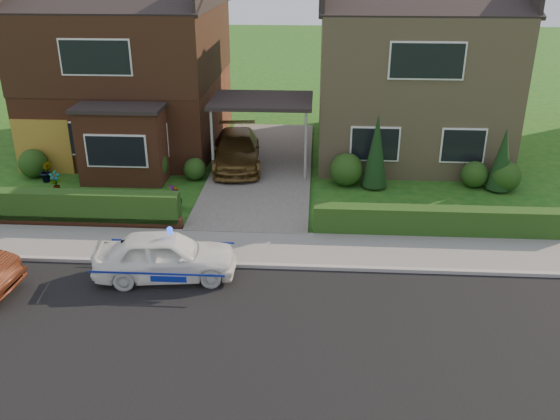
{
  "coord_description": "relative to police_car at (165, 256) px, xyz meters",
  "views": [
    {
      "loc": [
        2.07,
        -10.91,
        7.86
      ],
      "look_at": [
        1.16,
        3.5,
        1.52
      ],
      "focal_mm": 38.0,
      "sensor_mm": 36.0,
      "label": 1
    }
  ],
  "objects": [
    {
      "name": "potted_plant_a",
      "position": [
        -5.34,
        5.67,
        -0.25
      ],
      "size": [
        0.46,
        0.38,
        0.75
      ],
      "primitive_type": "imported",
      "rotation": [
        0.0,
        0.0,
        0.33
      ],
      "color": "gray",
      "rests_on": "ground"
    },
    {
      "name": "house_left",
      "position": [
        -4.04,
        11.5,
        3.19
      ],
      "size": [
        7.5,
        9.53,
        7.25
      ],
      "color": "brown",
      "rests_on": "ground"
    },
    {
      "name": "conifer_a",
      "position": [
        5.94,
        6.8,
        0.68
      ],
      "size": [
        0.9,
        0.9,
        2.6
      ],
      "primitive_type": "cone",
      "color": "black",
      "rests_on": "ground"
    },
    {
      "name": "carport_link",
      "position": [
        1.74,
        8.55,
        2.03
      ],
      "size": [
        3.8,
        3.0,
        2.77
      ],
      "color": "black",
      "rests_on": "ground"
    },
    {
      "name": "potted_plant_b",
      "position": [
        -6.07,
        6.6,
        -0.22
      ],
      "size": [
        0.54,
        0.49,
        0.81
      ],
      "primitive_type": "imported",
      "rotation": [
        0.0,
        0.0,
        0.34
      ],
      "color": "gray",
      "rests_on": "ground"
    },
    {
      "name": "potted_plant_c",
      "position": [
        -0.76,
        4.36,
        -0.21
      ],
      "size": [
        0.48,
        0.48,
        0.84
      ],
      "primitive_type": "imported",
      "rotation": [
        0.0,
        0.0,
        1.61
      ],
      "color": "gray",
      "rests_on": "ground"
    },
    {
      "name": "shrub_right_mid",
      "position": [
        9.54,
        7.1,
        -0.14
      ],
      "size": [
        0.96,
        0.96,
        0.96
      ],
      "primitive_type": "sphere",
      "color": "#153511",
      "rests_on": "ground"
    },
    {
      "name": "dwarf_wall",
      "position": [
        -4.06,
        2.9,
        -0.44
      ],
      "size": [
        7.7,
        0.25,
        0.36
      ],
      "primitive_type": "cube",
      "color": "brown",
      "rests_on": "ground"
    },
    {
      "name": "kerb",
      "position": [
        1.74,
        0.65,
        -0.56
      ],
      "size": [
        60.0,
        0.16,
        0.12
      ],
      "primitive_type": "cube",
      "color": "#9E9993",
      "rests_on": "ground"
    },
    {
      "name": "ground",
      "position": [
        1.74,
        -2.4,
        -0.62
      ],
      "size": [
        120.0,
        120.0,
        0.0
      ],
      "primitive_type": "plane",
      "color": "#165015",
      "rests_on": "ground"
    },
    {
      "name": "shrub_right_near",
      "position": [
        4.94,
        7.0,
        -0.02
      ],
      "size": [
        1.2,
        1.2,
        1.2
      ],
      "primitive_type": "sphere",
      "color": "#153511",
      "rests_on": "ground"
    },
    {
      "name": "house_right",
      "position": [
        7.54,
        11.59,
        3.04
      ],
      "size": [
        7.5,
        8.06,
        7.25
      ],
      "color": "#9A855E",
      "rests_on": "ground"
    },
    {
      "name": "driveway_car",
      "position": [
        0.74,
        8.54,
        0.14
      ],
      "size": [
        2.3,
        4.58,
        1.28
      ],
      "primitive_type": "imported",
      "rotation": [
        0.0,
        0.0,
        0.12
      ],
      "color": "brown",
      "rests_on": "driveway"
    },
    {
      "name": "sidewalk",
      "position": [
        1.74,
        1.7,
        -0.57
      ],
      "size": [
        60.0,
        2.0,
        0.1
      ],
      "primitive_type": "cube",
      "color": "slate",
      "rests_on": "ground"
    },
    {
      "name": "police_car",
      "position": [
        0.0,
        0.0,
        0.0
      ],
      "size": [
        3.36,
        3.81,
        1.41
      ],
      "rotation": [
        0.0,
        0.0,
        1.7
      ],
      "color": "white",
      "rests_on": "ground"
    },
    {
      "name": "shrub_left_mid",
      "position": [
        -2.26,
        6.9,
        0.04
      ],
      "size": [
        1.32,
        1.32,
        1.32
      ],
      "primitive_type": "sphere",
      "color": "#153511",
      "rests_on": "ground"
    },
    {
      "name": "shrub_left_far",
      "position": [
        -6.76,
        7.1,
        -0.08
      ],
      "size": [
        1.08,
        1.08,
        1.08
      ],
      "primitive_type": "sphere",
      "color": "#153511",
      "rests_on": "ground"
    },
    {
      "name": "shrub_left_near",
      "position": [
        -0.66,
        7.2,
        -0.2
      ],
      "size": [
        0.84,
        0.84,
        0.84
      ],
      "primitive_type": "sphere",
      "color": "#153511",
      "rests_on": "ground"
    },
    {
      "name": "shrub_right_far",
      "position": [
        10.54,
        6.8,
        -0.08
      ],
      "size": [
        1.08,
        1.08,
        1.08
      ],
      "primitive_type": "sphere",
      "color": "#153511",
      "rests_on": "ground"
    },
    {
      "name": "hedge_left",
      "position": [
        -4.06,
        3.05,
        -0.62
      ],
      "size": [
        7.5,
        0.55,
        0.9
      ],
      "primitive_type": "cube",
      "color": "#153511",
      "rests_on": "ground"
    },
    {
      "name": "conifer_b",
      "position": [
        10.34,
        6.8,
        0.48
      ],
      "size": [
        0.9,
        0.9,
        2.2
      ],
      "primitive_type": "cone",
      "color": "black",
      "rests_on": "ground"
    },
    {
      "name": "garage_door",
      "position": [
        -6.51,
        7.56,
        0.43
      ],
      "size": [
        2.2,
        0.1,
        2.1
      ],
      "primitive_type": "cube",
      "color": "olive",
      "rests_on": "ground"
    },
    {
      "name": "hedge_right",
      "position": [
        7.54,
        2.95,
        -0.62
      ],
      "size": [
        7.5,
        0.55,
        0.8
      ],
      "primitive_type": "cube",
      "color": "#153511",
      "rests_on": "ground"
    },
    {
      "name": "road",
      "position": [
        1.74,
        -2.4,
        -0.62
      ],
      "size": [
        60.0,
        6.0,
        0.02
      ],
      "primitive_type": "cube",
      "color": "black",
      "rests_on": "ground"
    },
    {
      "name": "driveway",
      "position": [
        1.74,
        8.6,
        -0.56
      ],
      "size": [
        3.8,
        12.0,
        0.12
      ],
      "primitive_type": "cube",
      "color": "#666059",
      "rests_on": "ground"
    }
  ]
}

